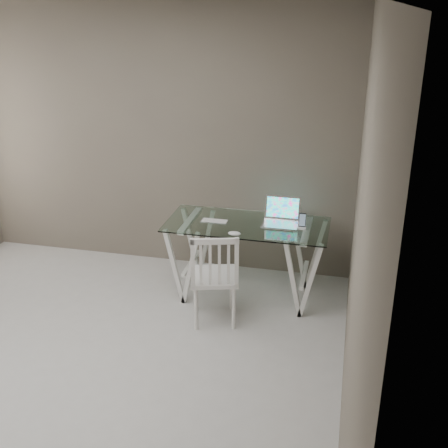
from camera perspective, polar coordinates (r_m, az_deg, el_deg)
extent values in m
plane|color=#A9A6A2|center=(4.51, -15.65, -15.66)|extent=(4.50, 4.50, 0.00)
cube|color=#60574B|center=(5.80, -6.61, 8.58)|extent=(4.00, 0.02, 2.70)
cube|color=#60574B|center=(3.34, 13.42, -2.46)|extent=(0.02, 4.50, 2.70)
cube|color=silver|center=(5.19, 2.37, -0.04)|extent=(1.50, 0.70, 0.01)
cube|color=silver|center=(5.47, -3.37, -3.19)|extent=(0.24, 0.62, 0.72)
cube|color=silver|center=(5.29, 8.18, -4.34)|extent=(0.24, 0.62, 0.72)
cube|color=silver|center=(4.92, -1.00, -5.36)|extent=(0.50, 0.50, 0.04)
cylinder|color=silver|center=(4.89, -2.85, -8.62)|extent=(0.03, 0.03, 0.41)
cylinder|color=silver|center=(4.89, 1.00, -8.54)|extent=(0.03, 0.03, 0.41)
cylinder|color=silver|center=(5.17, -2.86, -6.76)|extent=(0.03, 0.03, 0.41)
cylinder|color=silver|center=(5.17, 0.77, -6.69)|extent=(0.03, 0.03, 0.41)
cube|color=silver|center=(4.65, -0.95, -3.98)|extent=(0.39, 0.14, 0.45)
cube|color=silver|center=(5.18, 5.72, -0.03)|extent=(0.33, 0.23, 0.01)
cube|color=#19D899|center=(5.27, 5.98, 1.68)|extent=(0.33, 0.06, 0.22)
cube|color=silver|center=(5.24, -0.97, 0.31)|extent=(0.25, 0.11, 0.01)
ellipsoid|color=silver|center=(4.93, 1.07, -0.97)|extent=(0.11, 0.07, 0.04)
cube|color=white|center=(5.13, 7.92, -0.37)|extent=(0.08, 0.08, 0.02)
cube|color=black|center=(5.11, 7.97, 0.41)|extent=(0.06, 0.03, 0.13)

